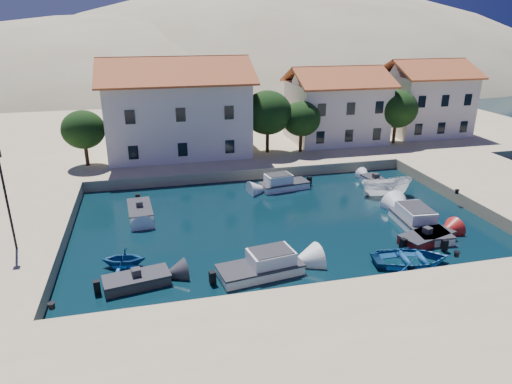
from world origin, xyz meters
TOP-DOWN VIEW (x-y plane):
  - ground at (0.00, 0.00)m, footprint 400.00×400.00m
  - quay_south at (0.00, -6.00)m, footprint 52.00×12.00m
  - quay_west at (-19.00, 10.00)m, footprint 8.00×20.00m
  - quay_north at (2.00, 38.00)m, footprint 80.00×36.00m
  - hills at (20.64, 123.62)m, footprint 254.00×176.00m
  - building_left at (-6.00, 28.00)m, footprint 14.70×9.45m
  - building_mid at (12.00, 29.00)m, footprint 10.50×8.40m
  - building_right at (24.00, 30.00)m, footprint 9.45×8.40m
  - trees at (4.51, 25.46)m, footprint 37.30×5.30m
  - lamppost at (-17.50, 8.00)m, footprint 0.35×0.25m
  - bollards at (2.80, 3.87)m, footprint 29.36×9.56m
  - motorboat_grey_sw at (-10.40, 3.67)m, footprint 3.89×2.24m
  - cabin_cruiser_south at (-3.34, 3.21)m, footprint 5.25×2.85m
  - rowboat_south at (5.98, 2.24)m, footprint 5.24×4.10m
  - motorboat_red_se at (8.63, 4.68)m, footprint 4.25×2.86m
  - cabin_cruiser_east at (9.25, 6.52)m, footprint 2.76×5.82m
  - boat_east at (10.30, 13.35)m, footprint 4.58×2.19m
  - motorboat_white_ne at (10.72, 16.06)m, footprint 1.78×3.23m
  - rowboat_west at (-11.18, 6.06)m, footprint 2.99×2.70m
  - motorboat_white_west at (-10.21, 14.11)m, footprint 2.02×4.09m
  - cabin_cruiser_north at (2.30, 16.93)m, footprint 4.54×2.48m

SIDE VIEW (x-z plane):
  - hills at x=20.64m, z-range -72.90..26.10m
  - ground at x=0.00m, z-range 0.00..0.00m
  - rowboat_south at x=5.98m, z-range -0.49..0.49m
  - boat_east at x=10.30m, z-range -0.85..0.85m
  - rowboat_west at x=-11.18m, z-range -0.69..0.69m
  - motorboat_white_west at x=-10.21m, z-range -0.33..0.92m
  - motorboat_red_se at x=8.63m, z-range -0.33..0.92m
  - motorboat_grey_sw at x=-10.40m, z-range -0.33..0.92m
  - motorboat_white_ne at x=10.72m, z-range -0.33..0.92m
  - cabin_cruiser_east at x=9.25m, z-range -0.32..1.28m
  - cabin_cruiser_north at x=2.30m, z-range -0.32..1.28m
  - cabin_cruiser_south at x=-3.34m, z-range -0.32..1.28m
  - quay_south at x=0.00m, z-range 0.00..1.00m
  - quay_west at x=-19.00m, z-range 0.00..1.00m
  - quay_north at x=2.00m, z-range 0.00..1.00m
  - bollards at x=2.80m, z-range 1.00..1.30m
  - lamppost at x=-17.50m, z-range 1.64..7.87m
  - trees at x=4.51m, z-range 1.61..8.06m
  - building_mid at x=12.00m, z-range 1.07..9.37m
  - building_right at x=24.00m, z-range 1.07..9.87m
  - building_left at x=-6.00m, z-range 1.09..10.79m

